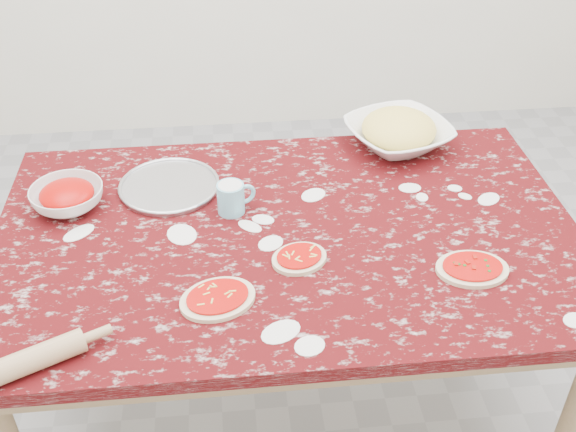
% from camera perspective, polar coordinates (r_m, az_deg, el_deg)
% --- Properties ---
extents(ground, '(4.00, 4.00, 0.00)m').
position_cam_1_polar(ground, '(2.42, 0.00, -15.48)').
color(ground, gray).
extents(worktable, '(1.60, 1.00, 0.75)m').
position_cam_1_polar(worktable, '(1.94, 0.00, -3.17)').
color(worktable, '#3D0709').
rests_on(worktable, ground).
extents(pizza_tray, '(0.37, 0.37, 0.01)m').
position_cam_1_polar(pizza_tray, '(2.08, -9.78, 2.40)').
color(pizza_tray, '#B2B2B7').
rests_on(pizza_tray, worktable).
extents(sauce_bowl, '(0.21, 0.21, 0.06)m').
position_cam_1_polar(sauce_bowl, '(2.05, -17.77, 1.46)').
color(sauce_bowl, white).
rests_on(sauce_bowl, worktable).
extents(cheese_bowl, '(0.41, 0.41, 0.08)m').
position_cam_1_polar(cheese_bowl, '(2.27, 9.10, 6.64)').
color(cheese_bowl, white).
rests_on(cheese_bowl, worktable).
extents(flour_mug, '(0.11, 0.08, 0.09)m').
position_cam_1_polar(flour_mug, '(1.94, -4.66, 1.54)').
color(flour_mug, '#71BED6').
rests_on(flour_mug, worktable).
extents(pizza_left, '(0.22, 0.20, 0.02)m').
position_cam_1_polar(pizza_left, '(1.68, -5.84, -6.82)').
color(pizza_left, beige).
rests_on(pizza_left, worktable).
extents(pizza_mid, '(0.18, 0.17, 0.02)m').
position_cam_1_polar(pizza_mid, '(1.78, 0.93, -3.51)').
color(pizza_mid, beige).
rests_on(pizza_mid, worktable).
extents(pizza_right, '(0.19, 0.15, 0.02)m').
position_cam_1_polar(pizza_right, '(1.81, 14.99, -4.22)').
color(pizza_right, beige).
rests_on(pizza_right, worktable).
extents(rolling_pin, '(0.27, 0.17, 0.05)m').
position_cam_1_polar(rolling_pin, '(1.60, -21.22, -11.35)').
color(rolling_pin, tan).
rests_on(rolling_pin, worktable).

